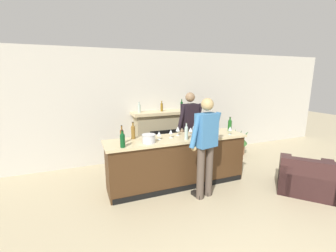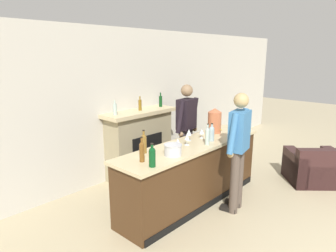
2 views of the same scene
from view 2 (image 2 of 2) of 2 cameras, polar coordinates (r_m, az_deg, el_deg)
name	(u,v)px [view 2 (image 2 of 2)]	position (r m, az deg, el deg)	size (l,w,h in m)	color
wall_back_panel	(114,106)	(5.54, -10.16, 3.86)	(12.00, 0.07, 2.75)	beige
bar_counter	(192,173)	(4.73, 4.67, -8.89)	(2.77, 0.70, 0.97)	#402815
fireplace_stone	(140,143)	(5.73, -5.42, -3.18)	(1.48, 0.52, 1.55)	gray
armchair_black	(316,169)	(6.06, 26.30, -7.39)	(1.17, 1.18, 0.71)	#351E1D
potted_plant_corner	(221,139)	(7.17, 10.00, -2.49)	(0.49, 0.51, 0.71)	#906145
person_customer	(238,147)	(4.43, 13.23, -3.98)	(0.65, 0.36, 1.77)	#4E4137
person_bartender	(186,129)	(5.35, 3.54, -0.53)	(0.65, 0.34, 1.78)	#3D3741
copper_dispenser	(215,120)	(5.18, 8.86, 1.06)	(0.24, 0.27, 0.43)	#B6613E
ice_bucket_steel	(173,150)	(4.01, 0.94, -4.55)	(0.24, 0.24, 0.15)	silver
wine_bottle_merlot_tall	(212,133)	(4.69, 8.32, -1.31)	(0.08, 0.08, 0.28)	#9EB4BA
wine_bottle_burgundy_dark	(142,151)	(3.77, -5.00, -4.74)	(0.06, 0.06, 0.33)	brown
wine_bottle_riesling_slim	(144,143)	(4.09, -4.63, -3.19)	(0.08, 0.08, 0.32)	brown
wine_bottle_rose_blush	(152,156)	(3.60, -3.03, -5.75)	(0.08, 0.08, 0.29)	#0B401A
wine_bottle_cabernet_heavy	(207,135)	(4.49, 7.53, -1.80)	(0.07, 0.07, 0.32)	#A8BEB4
wine_bottle_chardonnay_pale	(233,120)	(5.60, 12.22, 1.05)	(0.08, 0.08, 0.30)	#195219
wine_glass_back_row	(202,132)	(4.84, 6.46, -1.07)	(0.08, 0.08, 0.15)	silver
wine_glass_front_right	(241,126)	(5.30, 13.68, 0.06)	(0.08, 0.08, 0.17)	silver
wine_glass_front_left	(187,138)	(4.45, 3.63, -2.24)	(0.08, 0.08, 0.16)	silver
wine_glass_near_bucket	(189,133)	(4.67, 4.00, -1.27)	(0.08, 0.08, 0.18)	silver
wine_glass_mid_counter	(178,142)	(4.24, 1.88, -3.06)	(0.08, 0.08, 0.16)	silver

